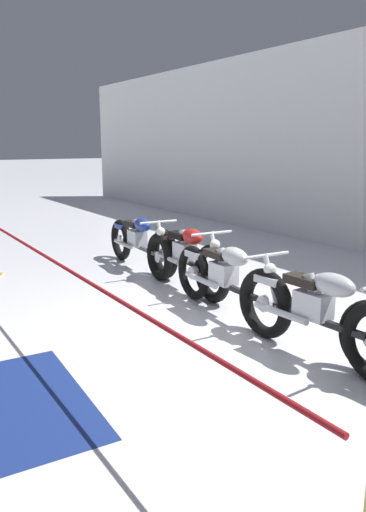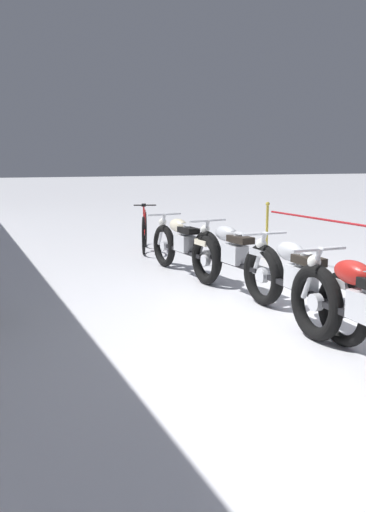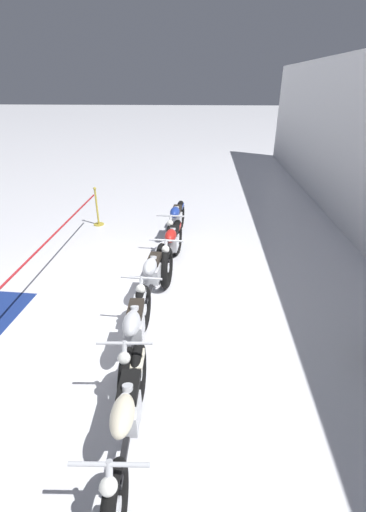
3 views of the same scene
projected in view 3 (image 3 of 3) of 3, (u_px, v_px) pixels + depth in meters
ground_plane at (124, 302)px, 6.07m from camera, size 120.00×120.00×0.00m
motorcycle_blue_0 at (176, 223)px, 8.26m from camera, size 2.35×0.62×0.95m
motorcycle_red_1 at (172, 248)px, 6.98m from camera, size 2.21×0.62×0.97m
motorcycle_silver_2 at (153, 278)px, 5.90m from camera, size 2.31×0.62×0.95m
motorcycle_silver_3 at (135, 335)px, 4.55m from camera, size 2.20×0.62×0.97m
motorcycle_cream_4 at (128, 422)px, 3.41m from camera, size 2.19×0.62×0.94m
stanchion_far_left at (63, 235)px, 7.01m from camera, size 7.18×0.28×1.05m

